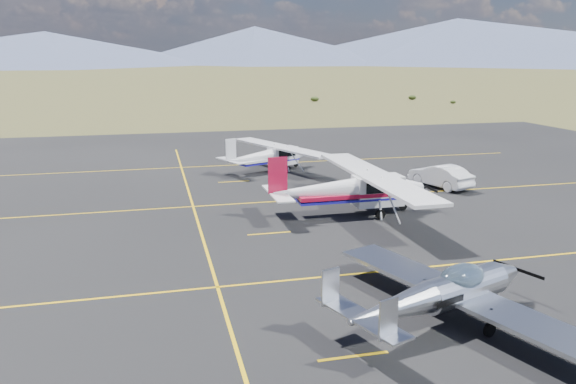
{
  "coord_description": "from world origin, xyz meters",
  "views": [
    {
      "loc": [
        -7.93,
        -16.29,
        7.9
      ],
      "look_at": [
        -1.83,
        8.67,
        1.6
      ],
      "focal_mm": 35.0,
      "sensor_mm": 36.0,
      "label": 1
    }
  ],
  "objects_px": {
    "sedan": "(440,176)",
    "aircraft_low_wing": "(445,293)",
    "aircraft_plain": "(269,155)",
    "aircraft_cessna": "(351,188)"
  },
  "relations": [
    {
      "from": "sedan",
      "to": "aircraft_low_wing",
      "type": "bearing_deg",
      "value": 44.05
    },
    {
      "from": "aircraft_plain",
      "to": "aircraft_cessna",
      "type": "bearing_deg",
      "value": -104.8
    },
    {
      "from": "aircraft_low_wing",
      "to": "aircraft_cessna",
      "type": "bearing_deg",
      "value": 64.08
    },
    {
      "from": "aircraft_low_wing",
      "to": "sedan",
      "type": "bearing_deg",
      "value": 42.43
    },
    {
      "from": "aircraft_cessna",
      "to": "sedan",
      "type": "relative_size",
      "value": 2.92
    },
    {
      "from": "aircraft_low_wing",
      "to": "aircraft_cessna",
      "type": "height_order",
      "value": "aircraft_cessna"
    },
    {
      "from": "aircraft_cessna",
      "to": "sedan",
      "type": "height_order",
      "value": "aircraft_cessna"
    },
    {
      "from": "aircraft_low_wing",
      "to": "aircraft_plain",
      "type": "height_order",
      "value": "aircraft_plain"
    },
    {
      "from": "aircraft_low_wing",
      "to": "aircraft_cessna",
      "type": "xyz_separation_m",
      "value": [
        1.37,
        11.93,
        0.38
      ]
    },
    {
      "from": "aircraft_low_wing",
      "to": "aircraft_cessna",
      "type": "relative_size",
      "value": 0.78
    }
  ]
}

